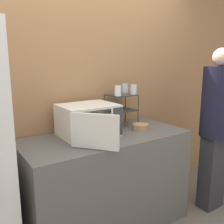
# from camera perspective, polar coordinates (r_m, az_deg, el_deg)

# --- Properties ---
(wall_back) EXTENTS (8.00, 0.06, 2.60)m
(wall_back) POSITION_cam_1_polar(r_m,az_deg,el_deg) (2.52, -6.14, 5.27)
(wall_back) COLOR #9E7047
(wall_back) RESTS_ON ground_plane
(counter) EXTENTS (1.53, 0.69, 0.91)m
(counter) POSITION_cam_1_polar(r_m,az_deg,el_deg) (2.45, -1.30, -15.60)
(counter) COLOR #595654
(counter) RESTS_ON ground_plane
(microwave) EXTENTS (0.51, 0.70, 0.28)m
(microwave) POSITION_cam_1_polar(r_m,az_deg,el_deg) (2.22, -5.44, -1.97)
(microwave) COLOR silver
(microwave) RESTS_ON counter
(dish_rack) EXTENTS (0.28, 0.23, 0.33)m
(dish_rack) POSITION_cam_1_polar(r_m,az_deg,el_deg) (2.55, 2.12, 2.01)
(dish_rack) COLOR #333333
(dish_rack) RESTS_ON counter
(glass_front_left) EXTENTS (0.06, 0.06, 0.10)m
(glass_front_left) POSITION_cam_1_polar(r_m,az_deg,el_deg) (2.42, 1.35, 4.89)
(glass_front_left) COLOR silver
(glass_front_left) RESTS_ON dish_rack
(glass_back_right) EXTENTS (0.06, 0.06, 0.10)m
(glass_back_right) POSITION_cam_1_polar(r_m,az_deg,el_deg) (2.65, 2.97, 5.48)
(glass_back_right) COLOR silver
(glass_back_right) RESTS_ON dish_rack
(glass_front_right) EXTENTS (0.06, 0.06, 0.10)m
(glass_front_right) POSITION_cam_1_polar(r_m,az_deg,el_deg) (2.54, 4.92, 5.18)
(glass_front_right) COLOR silver
(glass_front_right) RESTS_ON dish_rack
(bowl) EXTENTS (0.16, 0.16, 0.06)m
(bowl) POSITION_cam_1_polar(r_m,az_deg,el_deg) (2.45, 6.56, -3.44)
(bowl) COLOR #AD7F56
(bowl) RESTS_ON counter
(person) EXTENTS (0.33, 0.33, 1.70)m
(person) POSITION_cam_1_polar(r_m,az_deg,el_deg) (2.79, 22.75, -2.02)
(person) COLOR #2D2D33
(person) RESTS_ON ground_plane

